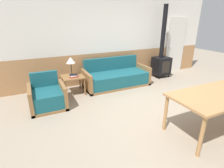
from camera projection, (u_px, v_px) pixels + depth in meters
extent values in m
plane|color=gray|center=(169.00, 115.00, 3.78)|extent=(16.00, 16.00, 0.00)
cube|color=#AD7A4C|center=(115.00, 66.00, 5.84)|extent=(7.20, 0.06, 0.95)
cube|color=silver|center=(116.00, 23.00, 5.36)|extent=(7.20, 0.06, 1.75)
cube|color=olive|center=(116.00, 85.00, 5.42)|extent=(1.97, 0.86, 0.06)
cube|color=#195660|center=(117.00, 79.00, 5.33)|extent=(1.81, 0.78, 0.35)
cube|color=#195660|center=(111.00, 64.00, 5.53)|extent=(1.81, 0.10, 0.41)
cube|color=olive|center=(87.00, 82.00, 4.95)|extent=(0.08, 0.86, 0.55)
cube|color=olive|center=(142.00, 73.00, 5.71)|extent=(0.08, 0.86, 0.55)
cube|color=olive|center=(49.00, 106.00, 4.13)|extent=(0.79, 0.82, 0.06)
cube|color=#195660|center=(48.00, 98.00, 4.04)|extent=(0.63, 0.74, 0.34)
cube|color=#195660|center=(44.00, 79.00, 4.24)|extent=(0.63, 0.10, 0.37)
cube|color=olive|center=(31.00, 99.00, 3.90)|extent=(0.08, 0.82, 0.54)
cube|color=olive|center=(63.00, 94.00, 4.18)|extent=(0.08, 0.82, 0.54)
cube|color=olive|center=(73.00, 77.00, 4.71)|extent=(0.57, 0.57, 0.03)
cylinder|color=olive|center=(66.00, 90.00, 4.48)|extent=(0.04, 0.04, 0.47)
cylinder|color=olive|center=(85.00, 87.00, 4.69)|extent=(0.04, 0.04, 0.47)
cylinder|color=olive|center=(62.00, 84.00, 4.91)|extent=(0.04, 0.04, 0.47)
cylinder|color=olive|center=(80.00, 81.00, 5.12)|extent=(0.04, 0.04, 0.47)
cylinder|color=black|center=(72.00, 75.00, 4.79)|extent=(0.16, 0.16, 0.02)
cylinder|color=black|center=(71.00, 69.00, 4.73)|extent=(0.02, 0.02, 0.32)
cone|color=silver|center=(71.00, 60.00, 4.64)|extent=(0.24, 0.24, 0.16)
cube|color=#B22823|center=(74.00, 77.00, 4.62)|extent=(0.23, 0.14, 0.03)
cube|color=white|center=(74.00, 76.00, 4.61)|extent=(0.20, 0.18, 0.03)
cube|color=black|center=(74.00, 75.00, 4.61)|extent=(0.21, 0.13, 0.02)
cube|color=#B27F4C|center=(223.00, 93.00, 3.10)|extent=(1.98, 0.88, 0.04)
cylinder|color=#B27F4C|center=(201.00, 137.00, 2.54)|extent=(0.06, 0.06, 0.70)
cylinder|color=#B27F4C|center=(166.00, 113.00, 3.18)|extent=(0.06, 0.06, 0.70)
cylinder|color=black|center=(159.00, 77.00, 6.02)|extent=(0.04, 0.04, 0.10)
cylinder|color=black|center=(168.00, 76.00, 6.19)|extent=(0.04, 0.04, 0.10)
cylinder|color=black|center=(152.00, 74.00, 6.34)|extent=(0.04, 0.04, 0.10)
cylinder|color=black|center=(161.00, 73.00, 6.51)|extent=(0.04, 0.04, 0.10)
cube|color=black|center=(161.00, 66.00, 6.14)|extent=(0.54, 0.47, 0.59)
cube|color=black|center=(166.00, 67.00, 5.94)|extent=(0.32, 0.01, 0.42)
cylinder|color=black|center=(164.00, 32.00, 5.78)|extent=(0.15, 0.15, 1.69)
cube|color=silver|center=(175.00, 45.00, 6.60)|extent=(0.84, 0.04, 2.00)
sphere|color=silver|center=(170.00, 47.00, 6.46)|extent=(0.06, 0.06, 0.06)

